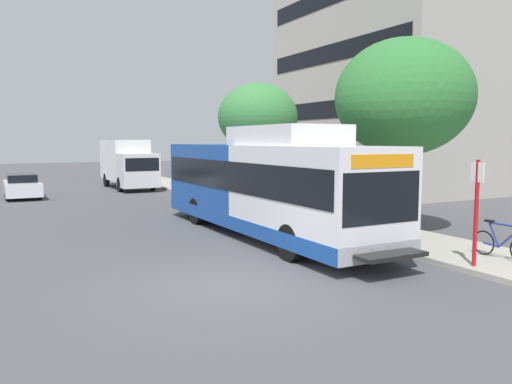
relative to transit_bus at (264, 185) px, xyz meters
name	(u,v)px	position (x,y,z in m)	size (l,w,h in m)	color
ground_plane	(134,229)	(-3.60, 3.25, -1.70)	(120.00, 120.00, 0.00)	#4C4C51
sidewalk_curb	(324,221)	(3.40, 1.25, -1.63)	(3.00, 56.00, 0.14)	#A8A399
transit_bus	(264,185)	(0.00, 0.00, 0.00)	(2.58, 12.25, 3.65)	white
bus_stop_sign_pole	(476,205)	(2.24, -6.54, -0.05)	(0.10, 0.36, 2.60)	red
bicycle_parked	(502,243)	(3.50, -6.39, -1.14)	(0.52, 1.76, 1.02)	black
street_tree_near_stop	(404,97)	(4.29, -1.92, 2.94)	(4.60, 4.60, 6.46)	#4C3823
street_tree_mid_block	(258,117)	(4.04, 7.93, 2.67)	(4.04, 4.04, 5.96)	#4C3823
parked_car_far_lane	(22,186)	(-6.50, 16.30, -1.04)	(1.80, 4.50, 1.33)	silver
box_truck_background	(128,162)	(0.13, 19.11, 0.04)	(2.32, 7.01, 3.25)	silver
lattice_comm_tower	(308,92)	(19.60, 26.54, 6.17)	(1.10, 1.10, 24.08)	#B7B7BC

